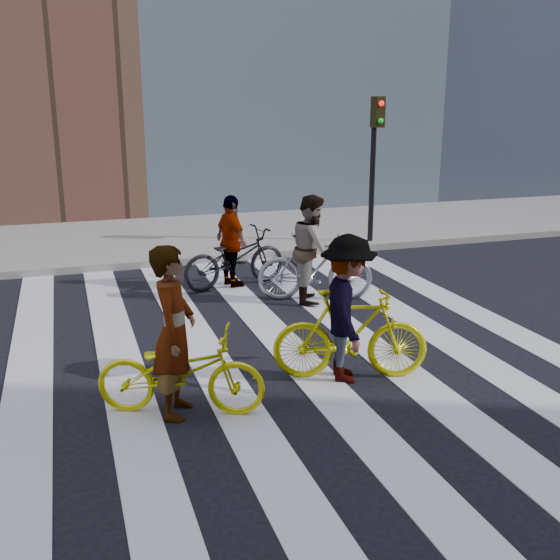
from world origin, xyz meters
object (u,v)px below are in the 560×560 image
bike_silver_mid (315,267)px  bike_dark_rear (235,258)px  traffic_signal (375,146)px  rider_mid (313,249)px  bike_yellow_right (350,335)px  rider_left (174,332)px  bike_yellow_left (181,372)px  rider_rear (232,242)px  rider_right (347,309)px

bike_silver_mid → bike_dark_rear: bearing=58.5°
traffic_signal → rider_mid: 4.55m
bike_yellow_right → rider_left: rider_left is taller
bike_yellow_left → traffic_signal: bearing=-17.7°
bike_silver_mid → rider_rear: bearing=59.8°
bike_yellow_right → rider_left: (-2.14, -0.27, 0.37)m
rider_mid → rider_rear: (-1.06, 1.24, -0.06)m
rider_mid → bike_yellow_left: bearing=158.4°
bike_yellow_left → bike_yellow_right: bike_yellow_right is taller
bike_silver_mid → bike_yellow_right: (-0.76, -3.11, -0.02)m
rider_left → rider_right: rider_left is taller
rider_right → rider_rear: bearing=21.3°
rider_left → bike_yellow_left: bearing=-68.2°
traffic_signal → rider_mid: (-2.74, -3.36, -1.39)m
rider_left → rider_right: 2.11m
traffic_signal → bike_silver_mid: (-2.69, -3.36, -1.70)m
rider_left → rider_rear: bearing=0.6°
bike_silver_mid → rider_mid: 0.32m
traffic_signal → bike_silver_mid: 4.63m
traffic_signal → rider_mid: traffic_signal is taller
traffic_signal → bike_dark_rear: size_ratio=1.67×
bike_yellow_right → bike_dark_rear: (-0.30, 4.35, -0.03)m
bike_dark_rear → rider_rear: rider_rear is taller
bike_yellow_left → rider_right: bearing=-60.7°
bike_yellow_left → rider_right: 2.10m
rider_left → traffic_signal: bearing=-18.0°
traffic_signal → bike_yellow_right: (-3.46, -6.47, -1.72)m
rider_left → rider_rear: size_ratio=1.12×
bike_yellow_left → rider_right: size_ratio=1.02×
bike_yellow_right → bike_dark_rear: 4.36m
bike_dark_rear → rider_right: rider_right is taller
bike_yellow_right → bike_yellow_left: bearing=114.8°
bike_dark_rear → rider_left: size_ratio=1.08×
bike_yellow_right → bike_dark_rear: size_ratio=0.93×
traffic_signal → rider_right: traffic_signal is taller
rider_left → rider_mid: bearing=-18.4°
traffic_signal → bike_yellow_left: 8.91m
bike_yellow_left → rider_mid: bearing=-17.9°
rider_rear → bike_yellow_right: bearing=170.7°
bike_dark_rear → rider_left: bearing=144.4°
bike_yellow_left → bike_silver_mid: (2.85, 3.38, 0.10)m
rider_right → rider_rear: size_ratio=1.07×
bike_yellow_right → rider_right: rider_right is taller
bike_silver_mid → rider_mid: bearing=108.1°
bike_yellow_left → bike_silver_mid: bike_silver_mid is taller
rider_right → rider_rear: rider_right is taller
bike_dark_rear → rider_mid: 1.64m
bike_yellow_right → rider_mid: size_ratio=1.04×
bike_dark_rear → rider_mid: (1.01, -1.24, 0.37)m
bike_dark_rear → rider_left: 4.99m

